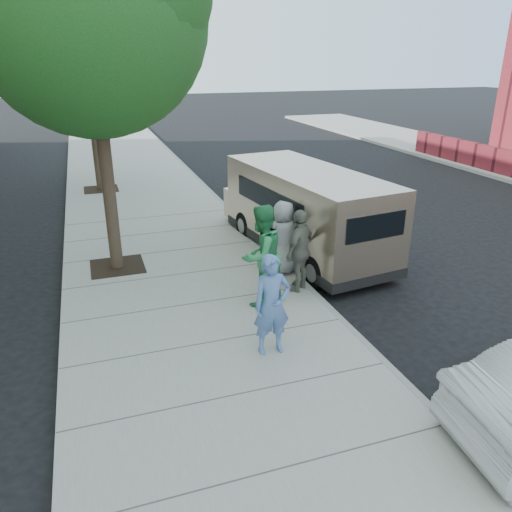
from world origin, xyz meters
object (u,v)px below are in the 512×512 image
(parking_meter, at_px, (266,235))
(van, at_px, (304,210))
(person_green_shirt, at_px, (261,256))
(person_officer, at_px, (272,305))
(tree_far, at_px, (86,49))
(person_striped_polo, at_px, (300,251))
(tree_near, at_px, (91,7))
(person_gray_shirt, at_px, (283,238))

(parking_meter, height_order, van, van)
(van, distance_m, person_green_shirt, 3.28)
(person_officer, distance_m, person_green_shirt, 1.75)
(tree_far, xyz_separation_m, van, (4.54, -7.81, -3.75))
(parking_meter, relative_size, person_striped_polo, 0.79)
(tree_far, xyz_separation_m, person_officer, (2.09, -12.08, -3.89))
(parking_meter, distance_m, van, 2.14)
(parking_meter, xyz_separation_m, van, (1.55, 1.48, -0.01))
(tree_near, distance_m, person_green_shirt, 5.78)
(tree_far, height_order, person_gray_shirt, tree_far)
(person_gray_shirt, xyz_separation_m, person_striped_polo, (0.00, -0.92, 0.04))
(parking_meter, bearing_deg, van, 55.73)
(person_officer, xyz_separation_m, person_striped_polo, (1.37, 2.01, 0.02))
(van, height_order, person_officer, van)
(tree_far, bearing_deg, tree_near, -90.00)
(tree_near, height_order, person_gray_shirt, tree_near)
(tree_far, distance_m, person_green_shirt, 11.32)
(tree_far, xyz_separation_m, person_gray_shirt, (3.45, -9.14, -3.91))
(person_striped_polo, bearing_deg, van, -153.85)
(parking_meter, xyz_separation_m, person_officer, (-0.91, -2.78, -0.14))
(tree_far, height_order, person_striped_polo, tree_far)
(person_green_shirt, distance_m, person_striped_polo, 1.01)
(person_officer, height_order, person_striped_polo, person_striped_polo)
(person_gray_shirt, bearing_deg, person_striped_polo, 77.72)
(person_gray_shirt, bearing_deg, tree_far, -81.59)
(parking_meter, relative_size, van, 0.23)
(tree_near, distance_m, person_gray_shirt, 5.93)
(tree_near, bearing_deg, person_officer, -65.00)
(person_gray_shirt, bearing_deg, parking_meter, 5.82)
(van, distance_m, person_officer, 4.92)
(person_green_shirt, bearing_deg, tree_near, -77.66)
(person_officer, distance_m, person_gray_shirt, 3.24)
(tree_near, relative_size, person_officer, 4.45)
(tree_near, bearing_deg, van, -2.66)
(van, height_order, person_green_shirt, person_green_shirt)
(tree_far, xyz_separation_m, person_striped_polo, (3.45, -10.06, -3.87))
(tree_near, bearing_deg, parking_meter, -29.50)
(tree_far, bearing_deg, person_striped_polo, -71.06)
(person_officer, xyz_separation_m, person_green_shirt, (0.42, 1.69, 0.15))
(tree_far, bearing_deg, van, -59.83)
(tree_near, xyz_separation_m, person_striped_polo, (3.45, -2.46, -4.53))
(tree_near, bearing_deg, tree_far, 90.00)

